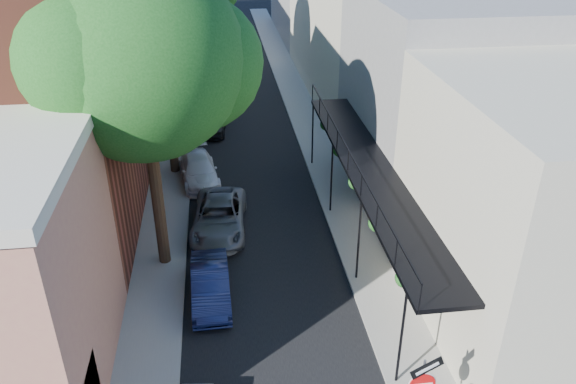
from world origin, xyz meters
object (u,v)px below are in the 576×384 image
object	(u,v)px
oak_mid	(170,32)
parked_car_d	(199,170)
oak_near	(155,60)
parked_car_f	(218,97)
parked_car_e	(213,120)
parked_car_c	(219,217)
parked_car_b	(210,284)

from	to	relation	value
oak_mid	parked_car_d	distance (m)	6.64
oak_near	parked_car_f	xyz separation A→B (m)	(1.97, 17.45, -7.23)
oak_mid	parked_car_d	bearing A→B (deg)	-57.45
oak_near	parked_car_e	distance (m)	15.11
parked_car_c	parked_car_d	size ratio (longest dim) A/B	1.12
parked_car_c	parked_car_e	bearing A→B (deg)	95.73
parked_car_b	parked_car_f	size ratio (longest dim) A/B	0.95
oak_mid	parked_car_c	xyz separation A→B (m)	(1.78, -6.10, -6.40)
parked_car_c	parked_car_f	distance (m)	15.58
oak_near	parked_car_b	distance (m)	7.85
parked_car_d	oak_mid	bearing A→B (deg)	114.59
oak_near	parked_car_c	size ratio (longest dim) A/B	2.43
parked_car_b	parked_car_c	size ratio (longest dim) A/B	0.80
parked_car_c	parked_car_e	size ratio (longest dim) A/B	1.19
parked_car_d	parked_car_f	xyz separation A→B (m)	(1.16, 10.83, 0.04)
parked_car_b	parked_car_c	xyz separation A→B (m)	(0.40, 4.53, 0.04)
parked_car_c	oak_near	bearing A→B (deg)	-127.86
parked_car_b	parked_car_e	size ratio (longest dim) A/B	0.95
parked_car_c	parked_car_d	bearing A→B (deg)	105.86
oak_near	parked_car_f	size ratio (longest dim) A/B	2.88
parked_car_d	parked_car_f	world-z (taller)	parked_car_f
parked_car_b	parked_car_c	bearing A→B (deg)	83.36
oak_near	parked_car_c	distance (m)	7.66
parked_car_d	oak_near	bearing A→B (deg)	-104.95
oak_mid	parked_car_d	size ratio (longest dim) A/B	2.43
parked_car_c	parked_car_e	xyz separation A→B (m)	(-0.16, 11.32, 0.02)
parked_car_e	parked_car_f	distance (m)	4.28
parked_car_d	parked_car_f	bearing A→B (deg)	75.95
parked_car_b	oak_near	bearing A→B (deg)	114.94
parked_car_b	parked_car_e	bearing A→B (deg)	87.55
parked_car_e	parked_car_f	bearing A→B (deg)	91.85
parked_car_d	parked_car_e	distance (m)	6.61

